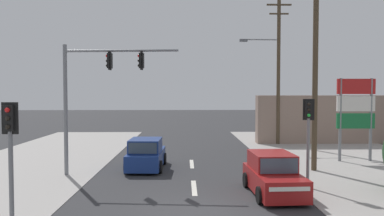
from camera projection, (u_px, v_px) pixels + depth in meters
ground_plane at (196, 212)px, 11.97m from camera, size 140.00×140.00×0.00m
lane_dash_mid at (194, 188)px, 14.97m from camera, size 0.20×2.40×0.01m
lane_dash_far at (192, 164)px, 19.97m from camera, size 0.20×2.40×0.01m
utility_pole_midground_right at (315, 64)px, 18.03m from camera, size 1.80×0.26×9.94m
utility_pole_background_right at (277, 67)px, 27.35m from camera, size 3.78×0.39×10.65m
traffic_signal_mast at (93, 85)px, 17.01m from camera, size 5.28×0.61×6.00m
pedestal_signal_right_kerb at (308, 128)px, 14.80m from camera, size 0.44×0.31×3.56m
pedestal_signal_left_kerb at (10, 146)px, 9.82m from camera, size 0.44×0.29×3.56m
shopping_plaza_sign at (356, 108)px, 20.58m from camera, size 2.10×0.16×4.60m
shopfront_wall_far at (336, 119)px, 28.09m from camera, size 12.00×1.00×3.60m
hatchback_oncoming_mid at (273, 175)px, 14.02m from camera, size 1.91×3.71×1.53m
hatchback_crossing_left at (146, 155)px, 18.68m from camera, size 1.88×3.69×1.53m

